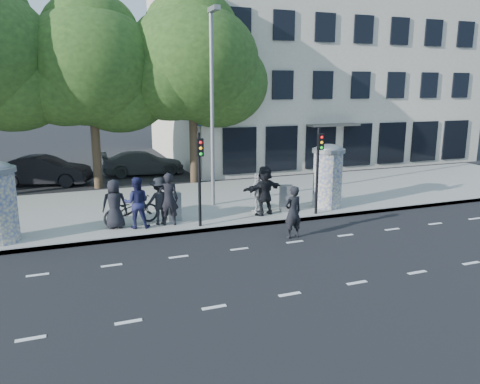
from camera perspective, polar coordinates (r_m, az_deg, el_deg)
name	(u,v)px	position (r m, az deg, el deg)	size (l,w,h in m)	color
ground	(256,264)	(13.96, 1.98, -8.78)	(120.00, 120.00, 0.00)	black
sidewalk	(191,204)	(20.73, -6.05, -1.42)	(40.00, 8.00, 0.15)	gray
curb	(218,228)	(17.07, -2.64, -4.46)	(40.00, 0.10, 0.16)	slate
lane_dash_near	(290,294)	(12.12, 6.09, -12.30)	(32.00, 0.12, 0.01)	silver
lane_dash_far	(239,249)	(15.17, -0.08, -6.96)	(32.00, 0.12, 0.01)	silver
ad_column_right	(328,174)	(19.89, 10.64, 2.14)	(1.36, 1.36, 2.65)	beige
traffic_pole_near	(200,170)	(16.62, -4.94, 2.69)	(0.22, 0.31, 3.40)	black
traffic_pole_far	(318,162)	(18.50, 9.53, 3.58)	(0.22, 0.31, 3.40)	black
street_lamp	(212,95)	(19.50, -3.40, 11.76)	(0.25, 0.93, 8.00)	slate
tree_near_left	(91,67)	(24.73, -17.75, 14.35)	(6.80, 6.80, 8.97)	#38281C
tree_center	(192,63)	(25.16, -5.88, 15.39)	(7.00, 7.00, 9.30)	#38281C
building	(302,74)	(36.23, 7.52, 14.02)	(20.30, 15.85, 12.00)	#B6AB99
ped_a	(114,204)	(17.21, -15.06, -1.42)	(0.87, 0.57, 1.78)	black
ped_b	(169,199)	(17.17, -8.71, -0.86)	(0.71, 0.47, 1.95)	black
ped_c	(137,203)	(17.06, -12.50, -1.28)	(0.90, 0.70, 1.85)	#191B40
ped_d	(159,201)	(17.35, -9.80, -1.10)	(1.13, 0.65, 1.75)	black
ped_e	(258,193)	(18.76, 2.18, -0.09)	(0.94, 0.54, 1.61)	#A6A6A9
ped_f	(265,190)	(18.38, 3.02, 0.19)	(1.82, 0.65, 1.96)	black
man_road	(293,212)	(16.13, 6.47, -2.45)	(0.67, 0.44, 1.83)	black
bicycle	(131,210)	(17.56, -13.11, -2.17)	(2.10, 0.73, 1.10)	black
cabinet_left	(174,206)	(17.89, -8.10, -1.74)	(0.51, 0.37, 1.07)	slate
cabinet_right	(286,198)	(19.07, 5.64, -0.77)	(0.51, 0.37, 1.07)	slate
car_mid	(44,171)	(26.77, -22.77, 2.41)	(4.74, 1.65, 1.56)	black
car_right	(143,163)	(28.41, -11.72, 3.50)	(4.76, 1.93, 1.38)	#4E5154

